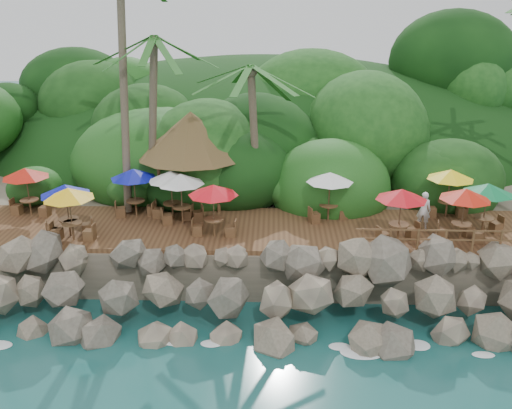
{
  "coord_description": "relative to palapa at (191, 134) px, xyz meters",
  "views": [
    {
      "loc": [
        0.75,
        -17.1,
        11.89
      ],
      "look_at": [
        0.0,
        6.0,
        3.4
      ],
      "focal_mm": 39.17,
      "sensor_mm": 36.0,
      "label": 1
    }
  ],
  "objects": [
    {
      "name": "ground",
      "position": [
        3.24,
        -9.27,
        -5.79
      ],
      "size": [
        140.0,
        140.0,
        0.0
      ],
      "primitive_type": "plane",
      "color": "#19514F",
      "rests_on": "ground"
    },
    {
      "name": "terrace",
      "position": [
        3.24,
        -3.27,
        -3.59
      ],
      "size": [
        26.0,
        5.0,
        0.2
      ],
      "primitive_type": "cube",
      "color": "brown",
      "rests_on": "land_base"
    },
    {
      "name": "dining_clusters",
      "position": [
        2.87,
        -3.28,
        -1.56
      ],
      "size": [
        22.68,
        5.34,
        2.32
      ],
      "color": "brown",
      "rests_on": "terrace"
    },
    {
      "name": "railing",
      "position": [
        10.92,
        -5.62,
        -2.88
      ],
      "size": [
        7.2,
        0.1,
        1.0
      ],
      "color": "brown",
      "rests_on": "terrace"
    },
    {
      "name": "palapa",
      "position": [
        0.0,
        0.0,
        0.0
      ],
      "size": [
        5.32,
        5.32,
        4.6
      ],
      "color": "brown",
      "rests_on": "ground"
    },
    {
      "name": "foam_line",
      "position": [
        3.24,
        -8.97,
        -5.76
      ],
      "size": [
        25.2,
        0.8,
        0.06
      ],
      "color": "white",
      "rests_on": "ground"
    },
    {
      "name": "jungle_foliage",
      "position": [
        3.24,
        5.73,
        -5.79
      ],
      "size": [
        44.0,
        16.0,
        12.0
      ],
      "primitive_type": null,
      "color": "#143811",
      "rests_on": "ground"
    },
    {
      "name": "waiter",
      "position": [
        10.66,
        -3.05,
        -2.64
      ],
      "size": [
        0.73,
        0.61,
        1.7
      ],
      "primitive_type": "imported",
      "rotation": [
        0.0,
        0.0,
        2.76
      ],
      "color": "white",
      "rests_on": "terrace"
    },
    {
      "name": "seawall",
      "position": [
        3.24,
        -7.27,
        -4.64
      ],
      "size": [
        29.0,
        4.0,
        2.3
      ],
      "primitive_type": null,
      "color": "gray",
      "rests_on": "ground"
    },
    {
      "name": "land_base",
      "position": [
        3.24,
        6.73,
        -4.74
      ],
      "size": [
        32.0,
        25.2,
        2.1
      ],
      "primitive_type": "cube",
      "color": "gray",
      "rests_on": "ground"
    },
    {
      "name": "jungle_hill",
      "position": [
        3.24,
        14.23,
        -5.79
      ],
      "size": [
        44.8,
        28.0,
        15.4
      ],
      "primitive_type": "ellipsoid",
      "color": "#143811",
      "rests_on": "ground"
    }
  ]
}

